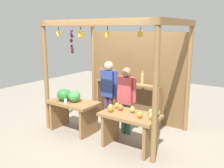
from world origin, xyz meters
name	(u,v)px	position (x,y,z in m)	size (l,w,h in m)	color
ground_plane	(116,129)	(0.00, 0.00, 0.00)	(12.00, 12.00, 0.00)	gray
market_stall	(125,67)	(0.00, 0.39, 1.44)	(2.84, 1.82, 2.49)	olive
fruit_counter_left	(72,105)	(-0.78, -0.66, 0.62)	(1.14, 0.64, 0.98)	olive
fruit_counter_right	(130,123)	(0.75, -0.64, 0.53)	(1.14, 0.64, 0.87)	olive
bottle_shelf_unit	(127,91)	(-0.09, 0.64, 0.77)	(1.82, 0.22, 1.33)	olive
vendor_man	(109,88)	(-0.28, 0.09, 0.94)	(0.48, 0.21, 1.58)	#523058
vendor_woman	(126,95)	(0.32, -0.08, 0.89)	(0.48, 0.20, 1.50)	#365F50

